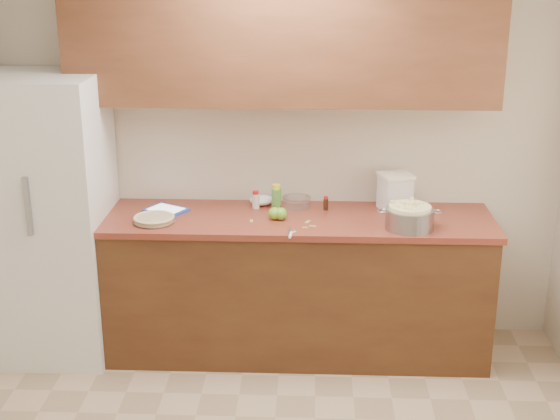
{
  "coord_description": "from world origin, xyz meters",
  "views": [
    {
      "loc": [
        0.18,
        -3.1,
        2.51
      ],
      "look_at": [
        -0.0,
        1.43,
        0.98
      ],
      "focal_mm": 50.0,
      "sensor_mm": 36.0,
      "label": 1
    }
  ],
  "objects_px": {
    "colander": "(409,217)",
    "flour_canister": "(395,191)",
    "pie": "(154,219)",
    "tablet": "(166,210)"
  },
  "relations": [
    {
      "from": "flour_canister",
      "to": "tablet",
      "type": "xyz_separation_m",
      "value": [
        -1.45,
        -0.1,
        -0.11
      ]
    },
    {
      "from": "flour_canister",
      "to": "tablet",
      "type": "bearing_deg",
      "value": -175.98
    },
    {
      "from": "tablet",
      "to": "flour_canister",
      "type": "bearing_deg",
      "value": 33.86
    },
    {
      "from": "colander",
      "to": "flour_canister",
      "type": "bearing_deg",
      "value": 98.54
    },
    {
      "from": "colander",
      "to": "flour_canister",
      "type": "relative_size",
      "value": 1.59
    },
    {
      "from": "colander",
      "to": "tablet",
      "type": "distance_m",
      "value": 1.53
    },
    {
      "from": "pie",
      "to": "flour_canister",
      "type": "relative_size",
      "value": 1.07
    },
    {
      "from": "flour_canister",
      "to": "pie",
      "type": "bearing_deg",
      "value": -168.04
    },
    {
      "from": "pie",
      "to": "colander",
      "type": "height_order",
      "value": "colander"
    },
    {
      "from": "pie",
      "to": "flour_canister",
      "type": "height_order",
      "value": "flour_canister"
    }
  ]
}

